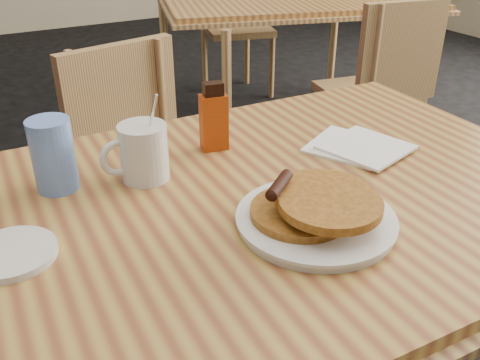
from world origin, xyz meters
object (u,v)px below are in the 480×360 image
object	(u,v)px
main_table	(257,214)
chair_neighbor_near	(382,78)
pancake_plate	(316,213)
chair_main_far	(136,160)
chair_neighbor_far	(231,11)
coffee_mug	(142,152)
neighbor_table	(293,3)
blue_tumbler	(53,155)
syrup_bottle	(214,119)

from	to	relation	value
main_table	chair_neighbor_near	bearing A→B (deg)	38.56
chair_neighbor_near	pancake_plate	bearing A→B (deg)	-127.21
chair_main_far	pancake_plate	distance (m)	0.91
chair_main_far	chair_neighbor_far	size ratio (longest dim) A/B	0.93
main_table	coffee_mug	world-z (taller)	coffee_mug
neighbor_table	chair_main_far	size ratio (longest dim) A/B	1.89
blue_tumbler	chair_neighbor_near	bearing A→B (deg)	26.66
neighbor_table	coffee_mug	bearing A→B (deg)	-131.94
pancake_plate	blue_tumbler	world-z (taller)	blue_tumbler
chair_main_far	main_table	bearing A→B (deg)	-102.38
main_table	neighbor_table	xyz separation A→B (m)	(1.23, 1.71, 0.00)
syrup_bottle	chair_main_far	bearing A→B (deg)	102.44
chair_main_far	coffee_mug	bearing A→B (deg)	-117.86
blue_tumbler	chair_neighbor_far	bearing A→B (deg)	55.09
chair_neighbor_far	chair_neighbor_near	size ratio (longest dim) A/B	1.07
neighbor_table	chair_neighbor_far	bearing A→B (deg)	87.94
neighbor_table	chair_main_far	distance (m)	1.58
blue_tumbler	main_table	bearing A→B (deg)	-33.14
neighbor_table	syrup_bottle	size ratio (longest dim) A/B	10.84
pancake_plate	chair_main_far	bearing A→B (deg)	92.27
main_table	blue_tumbler	size ratio (longest dim) A/B	9.60
chair_main_far	pancake_plate	world-z (taller)	chair_main_far
neighbor_table	chair_neighbor_near	bearing A→B (deg)	-90.67
neighbor_table	syrup_bottle	world-z (taller)	syrup_bottle
chair_main_far	pancake_plate	bearing A→B (deg)	-100.22
neighbor_table	chair_main_far	bearing A→B (deg)	-141.67
neighbor_table	syrup_bottle	distance (m)	1.92
neighbor_table	chair_neighbor_near	world-z (taller)	chair_neighbor_near
coffee_mug	chair_neighbor_near	bearing A→B (deg)	29.36
chair_main_far	chair_neighbor_near	bearing A→B (deg)	-1.41
main_table	neighbor_table	size ratio (longest dim) A/B	0.82
chair_neighbor_far	coffee_mug	xyz separation A→B (m)	(-1.42, -2.29, 0.27)
syrup_bottle	blue_tumbler	distance (m)	0.33
blue_tumbler	chair_main_far	bearing A→B (deg)	59.63
chair_neighbor_near	blue_tumbler	distance (m)	1.74
pancake_plate	coffee_mug	bearing A→B (deg)	123.08
pancake_plate	coffee_mug	size ratio (longest dim) A/B	1.55
main_table	chair_neighbor_near	distance (m)	1.57
chair_neighbor_far	pancake_plate	world-z (taller)	chair_neighbor_far
main_table	pancake_plate	distance (m)	0.15
chair_neighbor_far	syrup_bottle	bearing A→B (deg)	-104.45
chair_neighbor_far	coffee_mug	world-z (taller)	coffee_mug
chair_neighbor_near	chair_main_far	bearing A→B (deg)	-159.08
syrup_bottle	blue_tumbler	world-z (taller)	syrup_bottle
coffee_mug	pancake_plate	bearing A→B (deg)	-58.01
chair_main_far	syrup_bottle	world-z (taller)	syrup_bottle
main_table	chair_neighbor_far	size ratio (longest dim) A/B	1.44
neighbor_table	blue_tumbler	world-z (taller)	blue_tumbler
chair_neighbor_far	syrup_bottle	size ratio (longest dim) A/B	6.17
chair_neighbor_far	blue_tumbler	xyz separation A→B (m)	(-1.57, -2.25, 0.28)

